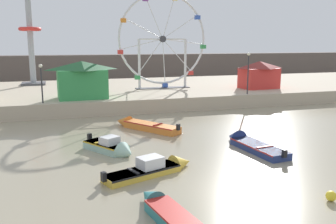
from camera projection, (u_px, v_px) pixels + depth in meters
ground_plane at (243, 192)px, 16.21m from camera, size 240.00×240.00×0.00m
quay_promenade at (126, 93)px, 42.73m from camera, size 110.00×19.96×1.33m
distant_town_skyline at (105, 68)px, 60.56m from camera, size 140.00×3.00×4.40m
motorboat_teal_painted at (173, 217)px, 13.30m from camera, size 2.01×6.02×1.05m
motorboat_seafoam at (112, 148)px, 21.84m from camera, size 3.02×3.81×1.29m
motorboat_mustard_yellow at (157, 168)px, 18.49m from camera, size 5.15×2.75×1.27m
motorboat_navy_blue at (249, 144)px, 22.97m from camera, size 1.91×5.66×1.28m
motorboat_orange_hull at (142, 125)px, 27.83m from camera, size 4.36×5.60×1.12m
ferris_wheel_white_frame at (163, 41)px, 40.57m from camera, size 10.18×1.20×10.50m
drop_tower_steel_tower at (30, 27)px, 43.76m from camera, size 2.80×2.80×16.53m
carnival_booth_red_striped at (259, 74)px, 41.14m from camera, size 4.64×3.24×3.05m
carnival_booth_green_kiosk at (82, 79)px, 33.81m from camera, size 4.97×3.41×3.46m
promenade_lamp_near at (41, 77)px, 31.03m from camera, size 0.32×0.32×3.36m
promenade_lamp_far at (248, 67)px, 36.36m from camera, size 0.32×0.32×4.16m
mooring_buoy_orange at (331, 196)px, 15.22m from camera, size 0.44×0.44×0.44m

